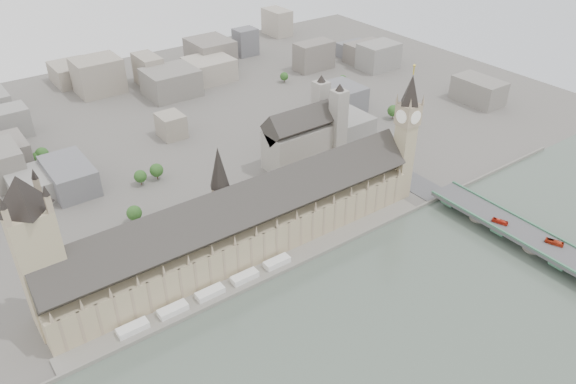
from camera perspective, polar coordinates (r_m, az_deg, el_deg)
ground at (r=373.63m, az=-3.02°, el=-7.61°), size 900.00×900.00×0.00m
embankment_wall at (r=363.07m, az=-1.70°, el=-8.66°), size 600.00×1.50×3.00m
river_terrace at (r=368.15m, az=-2.37°, el=-8.10°), size 270.00×15.00×2.00m
terrace_tents at (r=351.77m, az=-7.92°, el=-10.10°), size 118.00×7.00×4.00m
palace_of_westminster at (r=373.11m, az=-4.79°, el=-3.35°), size 265.00×40.73×55.44m
elizabeth_tower at (r=424.62m, az=11.95°, el=6.28°), size 17.00×17.00×107.50m
victoria_tower at (r=327.37m, az=-24.16°, el=-5.24°), size 30.00×30.00×100.00m
central_tower at (r=354.38m, az=-6.95°, el=1.22°), size 13.00×13.00×48.00m
westminster_bridge at (r=421.93m, az=22.79°, el=-4.35°), size 25.00×325.00×10.25m
westminster_abbey at (r=479.14m, az=1.72°, el=5.70°), size 68.00×36.00×64.00m
city_skyline_inland at (r=556.71m, az=-17.25°, el=7.47°), size 720.00×360.00×38.00m
park_trees at (r=407.27m, az=-8.89°, el=-2.87°), size 110.00×30.00×15.00m
red_bus_north at (r=420.98m, az=20.72°, el=-2.82°), size 6.20×11.36×3.10m
red_bus_south at (r=414.21m, az=25.43°, el=-4.64°), size 6.92×12.09×3.31m
car_approach at (r=491.20m, az=9.75°, el=4.07°), size 3.38×5.12×1.38m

